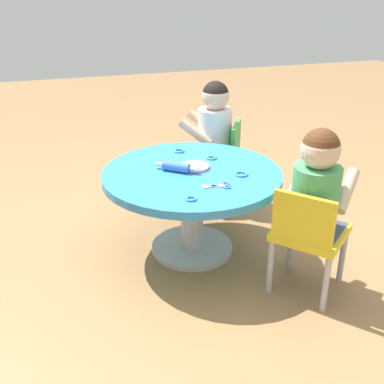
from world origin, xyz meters
TOP-DOWN VIEW (x-y plane):
  - ground_plane at (0.00, 0.00)m, footprint 10.00×10.00m
  - craft_table at (0.00, 0.00)m, footprint 0.91×0.91m
  - child_chair_left at (-0.50, -0.39)m, footprint 0.42×0.42m
  - seated_child_left at (-0.48, -0.42)m, footprint 0.43×0.44m
  - child_chair_right at (0.53, -0.35)m, footprint 0.41×0.41m
  - seated_child_right at (0.55, -0.32)m, footprint 0.41×0.43m
  - rolling_pin at (0.02, 0.08)m, footprint 0.16×0.19m
  - craft_scissors at (-0.22, -0.07)m, footprint 0.08×0.14m
  - playdough_blob_0 at (0.04, -0.03)m, footprint 0.15×0.15m
  - cookie_cutter_0 at (-0.12, -0.22)m, footprint 0.07×0.07m
  - cookie_cutter_1 at (0.14, -0.16)m, footprint 0.06×0.06m
  - cookie_cutter_2 at (0.30, -0.02)m, footprint 0.06×0.06m
  - cookie_cutter_3 at (-0.31, 0.10)m, footprint 0.05×0.05m

SIDE VIEW (x-z plane):
  - ground_plane at x=0.00m, z-range 0.00..0.00m
  - child_chair_left at x=-0.50m, z-range 0.04..0.57m
  - child_chair_right at x=0.53m, z-range 0.04..0.57m
  - craft_table at x=0.00m, z-range 0.12..0.59m
  - craft_scissors at x=-0.22m, z-range 0.46..0.47m
  - cookie_cutter_0 at x=-0.12m, z-range 0.46..0.47m
  - cookie_cutter_1 at x=0.14m, z-range 0.46..0.47m
  - cookie_cutter_2 at x=0.30m, z-range 0.46..0.47m
  - cookie_cutter_3 at x=-0.31m, z-range 0.46..0.47m
  - playdough_blob_0 at x=0.04m, z-range 0.46..0.48m
  - rolling_pin at x=0.02m, z-range 0.46..0.51m
  - seated_child_left at x=-0.48m, z-range 0.28..0.79m
  - seated_child_right at x=0.55m, z-range 0.28..0.79m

